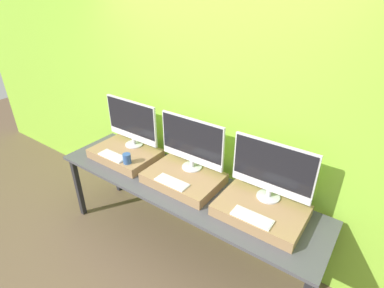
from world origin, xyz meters
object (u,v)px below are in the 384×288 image
mug (127,159)px  monitor_center (192,142)px  keyboard_left (113,156)px  keyboard_center (172,182)px  monitor_left (132,122)px  monitor_right (272,170)px  keyboard_right (252,217)px

mug → monitor_center: 0.66m
keyboard_left → keyboard_center: same height
monitor_left → mug: bearing=-55.0°
mug → keyboard_center: bearing=0.0°
keyboard_left → monitor_right: monitor_right is taller
keyboard_center → monitor_right: bearing=21.5°
mug → monitor_center: (0.54, 0.30, 0.22)m
monitor_left → keyboard_right: size_ratio=2.11×
monitor_left → monitor_center: 0.75m
keyboard_right → keyboard_left: bearing=180.0°
keyboard_left → keyboard_right: 1.50m
keyboard_right → keyboard_center: bearing=180.0°
monitor_center → keyboard_center: (0.00, -0.30, -0.26)m
monitor_right → keyboard_left: bearing=-168.9°
keyboard_center → keyboard_right: size_ratio=1.00×
keyboard_left → monitor_right: (1.50, 0.30, 0.26)m
monitor_center → keyboard_center: 0.39m
monitor_center → monitor_right: size_ratio=1.00×
monitor_center → keyboard_right: monitor_center is taller
mug → monitor_right: monitor_right is taller
keyboard_center → keyboard_left: bearing=180.0°
mug → keyboard_center: (0.54, 0.00, -0.04)m
monitor_center → monitor_right: 0.75m
keyboard_left → keyboard_right: same height
monitor_center → monitor_right: same height
keyboard_left → keyboard_right: size_ratio=1.00×
keyboard_left → monitor_center: 0.85m
monitor_left → keyboard_right: 1.55m
monitor_center → monitor_left: bearing=180.0°
monitor_right → keyboard_right: bearing=-90.0°
monitor_left → keyboard_right: bearing=-11.1°
keyboard_center → keyboard_right: same height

